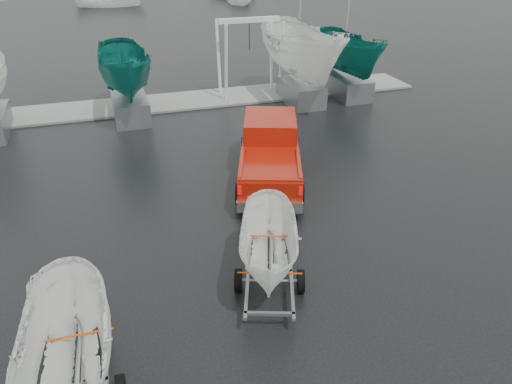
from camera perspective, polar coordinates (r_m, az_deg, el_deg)
name	(u,v)px	position (r m, az deg, el deg)	size (l,w,h in m)	color
ground_plane	(198,236)	(15.26, -6.63, -5.01)	(120.00, 120.00, 0.00)	black
dock	(146,105)	(27.00, -12.46, 9.73)	(30.00, 3.00, 0.12)	gray
pickup_truck	(270,149)	(18.40, 1.61, 4.98)	(3.97, 6.44, 2.03)	#921308
trailer_hitched	(271,205)	(11.91, 1.68, -1.45)	(2.30, 3.79, 4.45)	gray
trailer_parked	(55,295)	(9.42, -21.99, -10.84)	(1.80, 3.64, 4.98)	gray
boat_hoist	(249,46)	(27.38, -0.76, 16.32)	(3.30, 2.18, 4.12)	silver
keelboat_1	(122,39)	(24.27, -15.08, 16.54)	(2.39, 3.20, 7.44)	gray
keelboat_2	(304,8)	(25.91, 5.53, 20.17)	(2.98, 3.20, 11.17)	gray
keelboat_3	(352,27)	(27.56, 10.88, 18.01)	(2.31, 3.20, 10.47)	gray
moored_boat_1	(111,6)	(63.70, -16.27, 19.70)	(3.32, 3.25, 12.01)	white
moored_boat_2	(237,3)	(64.07, -2.15, 20.76)	(2.55, 2.62, 11.39)	white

